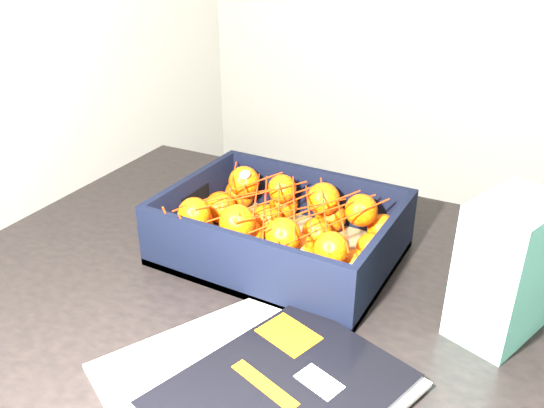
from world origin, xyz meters
The scene contains 6 objects.
table centered at (-0.28, -0.15, 0.65)m, with size 1.23×0.85×0.75m.
magazine_stack centered at (-0.25, -0.37, 0.76)m, with size 0.40×0.34×0.02m.
produce_crate centered at (-0.38, -0.09, 0.78)m, with size 0.37×0.28×0.11m.
clementine_heap centered at (-0.39, -0.09, 0.80)m, with size 0.35×0.26×0.10m.
mesh_net centered at (-0.39, -0.10, 0.85)m, with size 0.31×0.25×0.09m.
retail_carton centered at (-0.03, -0.11, 0.85)m, with size 0.09×0.13×0.20m, color silver.
Camera 1 is at (0.00, -0.81, 1.26)m, focal length 37.19 mm.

